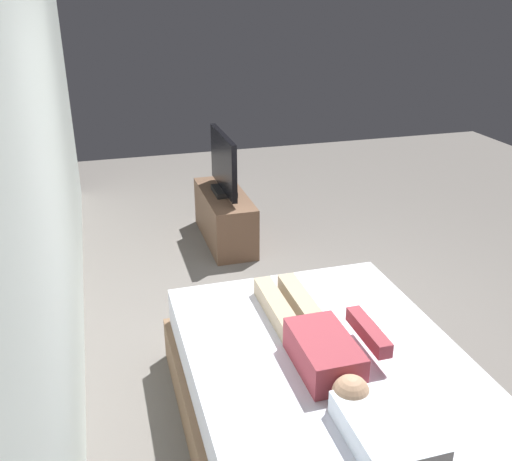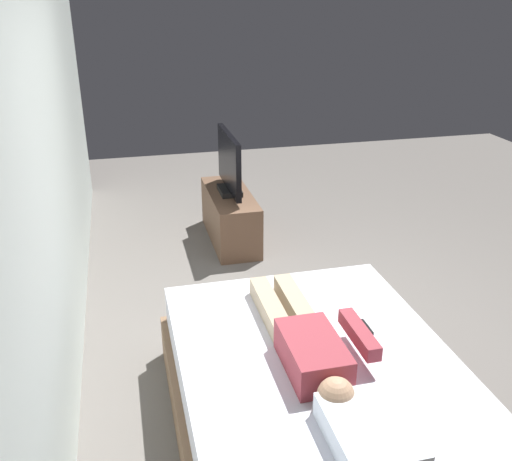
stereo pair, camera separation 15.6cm
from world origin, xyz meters
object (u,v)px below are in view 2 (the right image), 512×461
at_px(bed, 315,396).
at_px(tv, 229,165).
at_px(person, 307,341).
at_px(tv_stand, 230,216).
at_px(remote, 365,327).
at_px(pillow, 369,433).

bearing_deg(bed, tv, -1.54).
height_order(bed, person, person).
xyz_separation_m(tv_stand, tv, (0.00, 0.00, 0.53)).
distance_m(bed, tv, 2.80).
distance_m(person, tv_stand, 2.75).
bearing_deg(tv_stand, person, 177.41).
height_order(remote, tv, tv).
bearing_deg(person, tv_stand, -2.59).
height_order(pillow, person, person).
height_order(bed, remote, remote).
bearing_deg(tv_stand, bed, 178.46).
height_order(tv_stand, tv, tv).
distance_m(bed, pillow, 0.74).
distance_m(person, remote, 0.44).
bearing_deg(person, tv, -2.59).
relative_size(bed, pillow, 4.07).
bearing_deg(pillow, tv_stand, -1.24).
relative_size(pillow, tv_stand, 0.44).
bearing_deg(bed, tv_stand, -1.54).
relative_size(bed, tv, 2.22).
bearing_deg(pillow, remote, -23.03).
bearing_deg(remote, pillow, 156.97).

